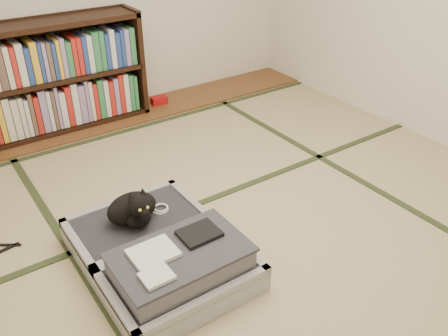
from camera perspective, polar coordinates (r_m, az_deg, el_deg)
floor at (r=3.00m, az=3.05°, el=-7.22°), size 4.50×4.50×0.00m
wood_strip at (r=4.51m, az=-12.63°, el=6.06°), size 4.00×0.50×0.02m
red_item at (r=4.68m, az=-7.83°, el=8.07°), size 0.16×0.10×0.07m
tatami_borders at (r=3.33m, az=-2.13°, el=-2.84°), size 4.00×4.50×0.01m
bookcase at (r=4.28m, az=-19.45°, el=10.06°), size 1.48×0.34×0.95m
suitcase at (r=2.66m, az=-7.40°, el=-10.30°), size 0.77×1.03×0.30m
cat at (r=2.78m, az=-10.78°, el=-4.86°), size 0.34×0.35×0.28m
cable_coil at (r=2.91m, az=-7.67°, el=-4.88°), size 0.11×0.11×0.03m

